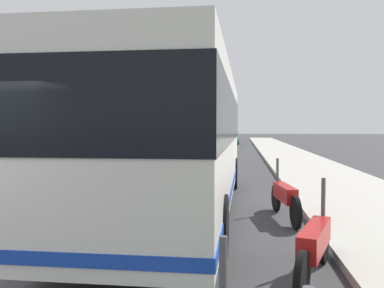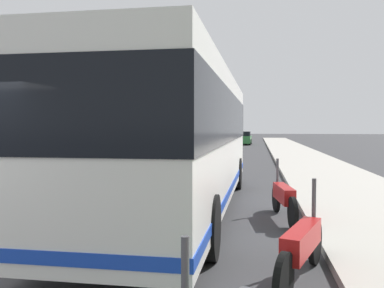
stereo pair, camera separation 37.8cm
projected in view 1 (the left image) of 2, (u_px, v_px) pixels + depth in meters
name	position (u px, v px, depth m)	size (l,w,h in m)	color
sidewalk_curb	(334.00, 183.00, 14.16)	(110.00, 3.60, 0.14)	#B2ADA3
lane_divider_line	(148.00, 182.00, 14.94)	(110.00, 0.16, 0.01)	silver
coach_bus	(180.00, 134.00, 9.84)	(11.30, 2.67, 3.22)	silver
motorcycle_angled	(315.00, 245.00, 5.30)	(2.30, 0.84, 1.28)	black
motorcycle_far_end	(285.00, 197.00, 8.92)	(2.34, 0.42, 1.28)	black
car_side_street	(170.00, 146.00, 28.44)	(4.79, 2.06, 1.46)	red
car_ahead_same_lane	(231.00, 138.00, 45.85)	(4.52, 1.86, 1.46)	#2D7238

